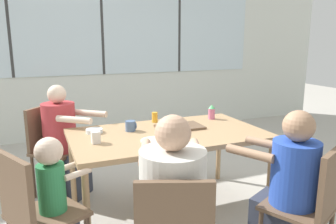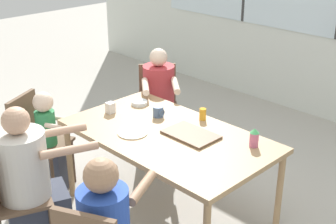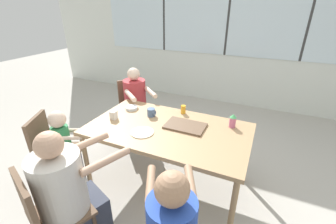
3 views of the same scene
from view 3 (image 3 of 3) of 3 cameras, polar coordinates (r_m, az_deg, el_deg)
The scene contains 16 objects.
ground_plane at distance 2.76m, azimuth 0.00°, elevation -17.33°, with size 16.00×16.00×0.00m, color #B2ADA3.
wall_back_with_windows at distance 4.63m, azimuth 14.83°, elevation 19.27°, with size 8.40×0.08×2.80m.
dining_table at distance 2.35m, azimuth 0.00°, elevation -5.21°, with size 1.65×0.95×0.73m.
chair_for_woman_green_shirt at distance 1.98m, azimuth -28.52°, elevation -21.40°, with size 0.52×0.52×0.87m.
chair_for_man_blue_shirt at distance 3.45m, azimuth -8.88°, elevation 2.25°, with size 0.56×0.56×0.87m.
chair_for_toddler at distance 2.69m, azimuth -27.60°, elevation -7.85°, with size 0.54×0.54×0.87m.
person_woman_green_shirt at distance 2.02m, azimuth -23.58°, elevation -20.03°, with size 0.56×0.73×1.14m.
person_man_blue_shirt at distance 3.32m, azimuth -7.97°, elevation 0.69°, with size 0.63×0.60×1.10m.
person_toddler at distance 2.66m, azimuth -24.36°, elevation -9.05°, with size 0.35×0.29×0.94m.
food_tray_dark at distance 2.34m, azimuth 4.40°, elevation -3.52°, with size 0.41×0.27×0.02m.
coffee_mug at distance 2.54m, azimuth -4.25°, elevation -0.09°, with size 0.10×0.09×0.09m.
sippy_cup at distance 2.39m, azimuth 16.11°, elevation -2.09°, with size 0.07×0.07×0.14m.
juice_glass at distance 2.61m, azimuth 3.89°, elevation 0.66°, with size 0.06×0.06×0.10m.
milk_carton_small at distance 2.55m, azimuth -13.66°, elevation -0.75°, with size 0.07×0.07×0.09m.
bowl_white_shallow at distance 2.75m, azimuth -9.27°, elevation 1.04°, with size 0.14×0.14×0.03m.
plate_tortillas at distance 2.24m, azimuth -6.57°, elevation -5.14°, with size 0.23×0.23×0.01m.
Camera 3 is at (0.83, -1.83, 1.88)m, focal length 24.00 mm.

